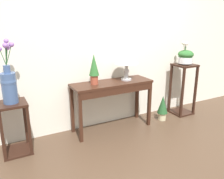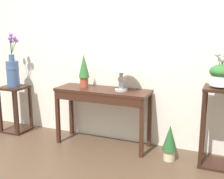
{
  "view_description": "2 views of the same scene",
  "coord_description": "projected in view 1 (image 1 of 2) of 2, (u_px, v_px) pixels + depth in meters",
  "views": [
    {
      "loc": [
        -1.72,
        -1.8,
        1.66
      ],
      "look_at": [
        -0.17,
        1.11,
        0.66
      ],
      "focal_mm": 38.03,
      "sensor_mm": 36.0,
      "label": 1
    },
    {
      "loc": [
        1.35,
        -2.08,
        1.55
      ],
      "look_at": [
        -0.04,
        1.26,
        0.73
      ],
      "focal_mm": 46.6,
      "sensor_mm": 36.0,
      "label": 2
    }
  ],
  "objects": [
    {
      "name": "potted_plant_floor",
      "position": [
        163.0,
        107.0,
        3.94
      ],
      "size": [
        0.17,
        0.17,
        0.43
      ],
      "color": "beige",
      "rests_on": "ground"
    },
    {
      "name": "ground_plane",
      "position": [
        169.0,
        166.0,
        2.78
      ],
      "size": [
        12.0,
        12.0,
        0.01
      ],
      "primitive_type": "cube",
      "color": "#4C3828"
    },
    {
      "name": "flower_vase_tall_left",
      "position": [
        9.0,
        83.0,
        2.79
      ],
      "size": [
        0.2,
        0.2,
        0.76
      ],
      "color": "#3D5684",
      "rests_on": "pedestal_stand_left"
    },
    {
      "name": "console_table",
      "position": [
        113.0,
        89.0,
        3.5
      ],
      "size": [
        1.21,
        0.41,
        0.75
      ],
      "color": "#381E14",
      "rests_on": "ground"
    },
    {
      "name": "potted_plant_on_console",
      "position": [
        94.0,
        68.0,
        3.31
      ],
      "size": [
        0.14,
        0.14,
        0.43
      ],
      "color": "#9E4733",
      "rests_on": "console_table"
    },
    {
      "name": "pedestal_stand_left",
      "position": [
        15.0,
        128.0,
        2.96
      ],
      "size": [
        0.35,
        0.35,
        0.67
      ],
      "color": "black",
      "rests_on": "ground"
    },
    {
      "name": "back_wall_with_art",
      "position": [
        111.0,
        35.0,
        3.61
      ],
      "size": [
        9.0,
        0.1,
        2.8
      ],
      "color": "silver",
      "rests_on": "ground"
    },
    {
      "name": "pedestal_stand_right",
      "position": [
        183.0,
        89.0,
        4.17
      ],
      "size": [
        0.35,
        0.35,
        0.9
      ],
      "color": "black",
      "rests_on": "ground"
    },
    {
      "name": "planter_bowl_wide_right",
      "position": [
        186.0,
        56.0,
        4.0
      ],
      "size": [
        0.26,
        0.26,
        0.39
      ],
      "color": "silver",
      "rests_on": "pedestal_stand_right"
    },
    {
      "name": "table_lamp",
      "position": [
        127.0,
        56.0,
        3.49
      ],
      "size": [
        0.35,
        0.35,
        0.51
      ],
      "color": "#B7B7BC",
      "rests_on": "console_table"
    }
  ]
}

